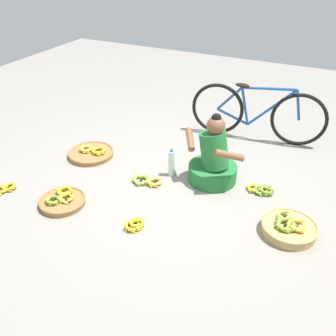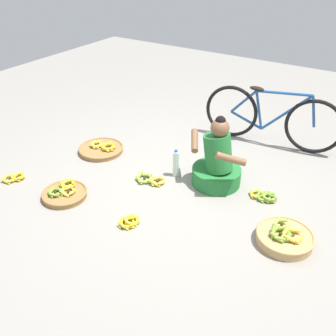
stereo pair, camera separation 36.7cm
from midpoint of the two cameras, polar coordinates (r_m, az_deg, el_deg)
name	(u,v)px [view 1 (the left image)]	position (r m, az deg, el deg)	size (l,w,h in m)	color
ground_plane	(176,187)	(4.02, -1.37, -2.97)	(10.00, 10.00, 0.00)	gray
vendor_woman_front	(213,160)	(4.01, 4.21, 1.09)	(0.73, 0.54, 0.78)	#237233
bicycle_leaning	(257,113)	(4.92, 11.11, 8.05)	(1.70, 0.23, 0.73)	black
banana_basket_front_right	(289,228)	(3.53, 14.88, -8.78)	(0.50, 0.50, 0.16)	tan
banana_basket_back_left	(62,200)	(3.95, -18.19, -4.75)	(0.46, 0.46, 0.13)	olive
banana_basket_near_vendor	(91,153)	(4.69, -13.67, 2.14)	(0.54, 0.54, 0.13)	olive
loose_bananas_back_right	(135,224)	(3.53, -8.00, -8.48)	(0.20, 0.23, 0.08)	yellow
loose_bananas_front_center	(262,190)	(4.00, 11.42, -3.33)	(0.31, 0.21, 0.09)	olive
loose_bananas_mid_left	(6,188)	(4.38, -25.41, -2.76)	(0.21, 0.24, 0.08)	yellow
loose_bananas_back_center	(147,181)	(4.09, -5.69, -1.98)	(0.34, 0.24, 0.09)	#8CAD38
water_bottle	(171,163)	(4.13, -2.02, 0.65)	(0.07, 0.07, 0.32)	silver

